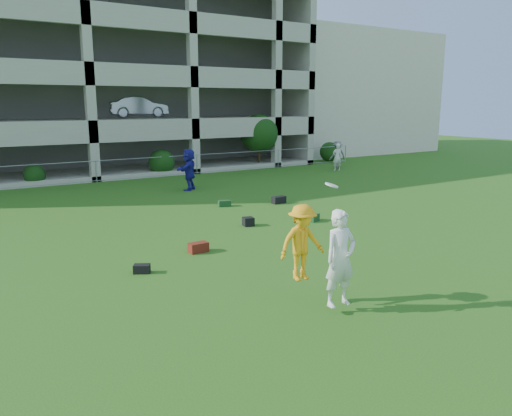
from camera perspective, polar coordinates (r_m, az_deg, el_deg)
ground at (r=11.61m, az=8.10°, el=-9.38°), size 100.00×100.00×0.00m
stucco_building at (r=47.06m, az=7.38°, el=12.78°), size 16.00×14.00×10.00m
bystander_d at (r=24.66m, az=-7.66°, el=4.39°), size 1.77×1.74×2.03m
bystander_e at (r=32.09m, az=9.26°, el=5.77°), size 0.69×0.52×1.71m
bystander_f at (r=33.05m, az=9.30°, el=6.02°), size 1.23×0.80×1.80m
bag_red_a at (r=14.42m, az=-6.61°, el=-4.49°), size 0.56×0.32×0.28m
bag_black_b at (r=12.94m, az=-12.92°, el=-6.78°), size 0.47×0.42×0.22m
bag_green_c at (r=18.18m, az=6.47°, el=-1.08°), size 0.60×0.52×0.26m
crate_d at (r=17.36m, az=-0.89°, el=-1.56°), size 0.41×0.41×0.30m
bag_black_e at (r=21.28m, az=2.61°, el=0.94°), size 0.61×0.33×0.30m
bag_green_g at (r=20.68m, az=-3.62°, el=0.54°), size 0.57×0.43×0.25m
frisbee_contest at (r=10.30m, az=6.99°, el=-4.63°), size 1.30×1.33×2.53m
parking_garage at (r=36.59m, az=-22.03°, el=13.91°), size 30.00×14.00×12.00m
fence at (r=28.29m, az=-17.80°, el=4.06°), size 36.06×0.06×1.20m
shrub_row at (r=30.33m, az=-9.82°, el=6.65°), size 34.38×2.52×3.50m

